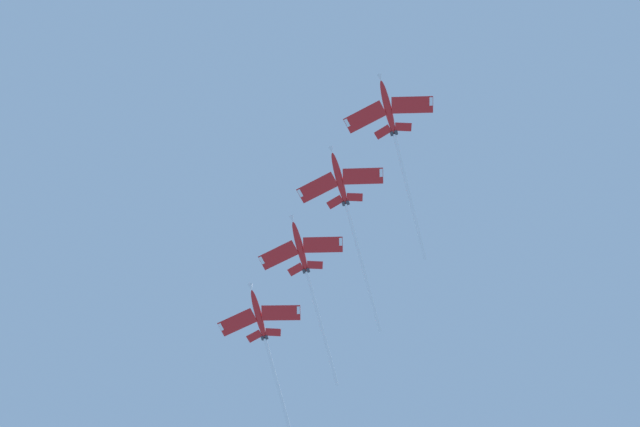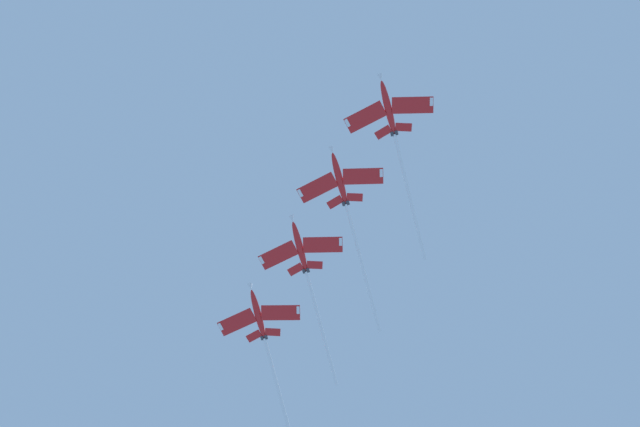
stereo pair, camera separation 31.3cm
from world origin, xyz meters
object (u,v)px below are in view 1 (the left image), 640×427
jet_lead (394,134)px  jet_third (306,271)px  jet_second (347,206)px  jet_fourth (264,336)px

jet_lead → jet_third: size_ratio=1.03×
jet_lead → jet_second: 19.43m
jet_second → jet_third: 17.81m
jet_third → jet_fourth: jet_third is taller
jet_lead → jet_fourth: size_ratio=1.10×
jet_fourth → jet_lead: bearing=-179.0°
jet_lead → jet_fourth: 55.94m
jet_second → jet_fourth: jet_second is taller
jet_lead → jet_second: size_ratio=0.96×
jet_lead → jet_second: bearing=1.2°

